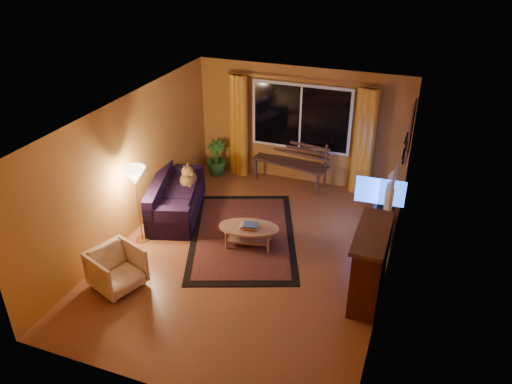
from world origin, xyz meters
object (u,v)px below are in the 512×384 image
(sofa, at_px, (176,196))
(armchair, at_px, (116,267))
(tv_console, at_px, (382,219))
(floor_lamp, at_px, (138,206))
(coffee_table, at_px, (249,236))
(bench, at_px, (289,173))

(sofa, height_order, armchair, sofa)
(sofa, xyz_separation_m, tv_console, (3.80, 0.74, -0.14))
(floor_lamp, relative_size, tv_console, 1.21)
(sofa, relative_size, armchair, 2.63)
(armchair, xyz_separation_m, tv_console, (3.61, 3.02, -0.12))
(floor_lamp, relative_size, coffee_table, 1.35)
(tv_console, bearing_deg, sofa, -170.64)
(bench, distance_m, floor_lamp, 3.56)
(coffee_table, height_order, tv_console, tv_console)
(bench, height_order, sofa, sofa)
(floor_lamp, distance_m, tv_console, 4.36)
(sofa, xyz_separation_m, armchair, (0.20, -2.28, -0.02))
(floor_lamp, xyz_separation_m, coffee_table, (1.85, 0.51, -0.52))
(floor_lamp, bearing_deg, coffee_table, 15.44)
(sofa, bearing_deg, armchair, -102.45)
(floor_lamp, bearing_deg, bench, 59.05)
(bench, relative_size, armchair, 2.26)
(bench, xyz_separation_m, floor_lamp, (-1.82, -3.03, 0.47))
(coffee_table, bearing_deg, sofa, 162.61)
(coffee_table, bearing_deg, tv_console, 31.16)
(tv_console, bearing_deg, coffee_table, -150.52)
(bench, bearing_deg, coffee_table, -79.80)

